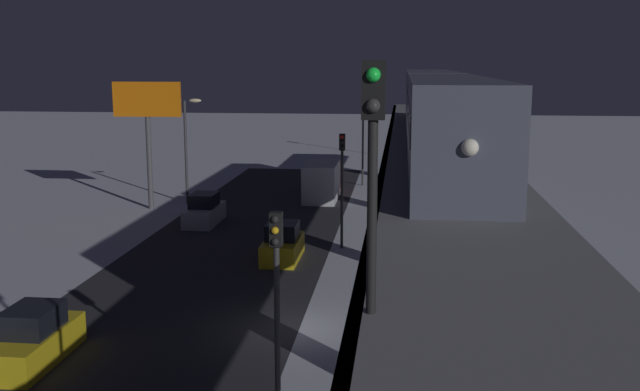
% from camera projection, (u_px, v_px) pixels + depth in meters
% --- Properties ---
extents(ground_plane, '(240.00, 240.00, 0.00)m').
position_uv_depth(ground_plane, '(291.00, 328.00, 28.98)').
color(ground_plane, silver).
extents(avenue_asphalt, '(11.00, 86.33, 0.01)m').
position_uv_depth(avenue_asphalt, '(163.00, 323.00, 29.54)').
color(avenue_asphalt, '#28282D').
rests_on(avenue_asphalt, ground_plane).
extents(elevated_railway, '(5.00, 86.33, 6.30)m').
position_uv_depth(elevated_railway, '(444.00, 195.00, 27.39)').
color(elevated_railway, slate).
rests_on(elevated_railway, ground_plane).
extents(subway_train, '(2.94, 36.87, 3.40)m').
position_uv_depth(subway_train, '(437.00, 107.00, 36.37)').
color(subway_train, '#4C5160').
rests_on(subway_train, elevated_railway).
extents(rail_signal, '(0.36, 0.41, 4.00)m').
position_uv_depth(rail_signal, '(373.00, 144.00, 11.40)').
color(rail_signal, black).
rests_on(rail_signal, elevated_railway).
extents(sedan_silver, '(1.80, 4.45, 1.97)m').
position_uv_depth(sedan_silver, '(204.00, 211.00, 47.62)').
color(sedan_silver, '#B2B2B7').
rests_on(sedan_silver, ground_plane).
extents(sedan_yellow_2, '(1.80, 4.48, 1.97)m').
position_uv_depth(sedan_yellow_2, '(34.00, 340.00, 25.63)').
color(sedan_yellow_2, gold).
rests_on(sedan_yellow_2, ground_plane).
extents(sedan_yellow_3, '(1.80, 4.09, 1.97)m').
position_uv_depth(sedan_yellow_3, '(283.00, 245.00, 38.97)').
color(sedan_yellow_3, gold).
rests_on(sedan_yellow_3, ground_plane).
extents(box_truck, '(2.40, 7.40, 2.80)m').
position_uv_depth(box_truck, '(323.00, 180.00, 56.53)').
color(box_truck, '#A51E1E').
rests_on(box_truck, ground_plane).
extents(traffic_light_near, '(0.32, 0.44, 6.40)m').
position_uv_depth(traffic_light_near, '(277.00, 293.00, 19.73)').
color(traffic_light_near, '#2D2D2D').
rests_on(traffic_light_near, ground_plane).
extents(traffic_light_mid, '(0.32, 0.44, 6.40)m').
position_uv_depth(traffic_light_mid, '(342.00, 174.00, 40.68)').
color(traffic_light_mid, '#2D2D2D').
rests_on(traffic_light_mid, ground_plane).
extents(traffic_light_far, '(0.32, 0.44, 6.40)m').
position_uv_depth(traffic_light_far, '(363.00, 136.00, 61.63)').
color(traffic_light_far, '#2D2D2D').
rests_on(traffic_light_far, ground_plane).
extents(traffic_light_distant, '(0.32, 0.44, 6.40)m').
position_uv_depth(traffic_light_distant, '(373.00, 117.00, 82.58)').
color(traffic_light_distant, '#2D2D2D').
rests_on(traffic_light_distant, ground_plane).
extents(commercial_billboard, '(4.80, 0.36, 8.90)m').
position_uv_depth(commercial_billboard, '(147.00, 112.00, 51.43)').
color(commercial_billboard, '#4C4C51').
rests_on(commercial_billboard, ground_plane).
extents(street_lamp_far, '(1.35, 0.44, 7.65)m').
position_uv_depth(street_lamp_far, '(189.00, 138.00, 53.79)').
color(street_lamp_far, '#38383D').
rests_on(street_lamp_far, ground_plane).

